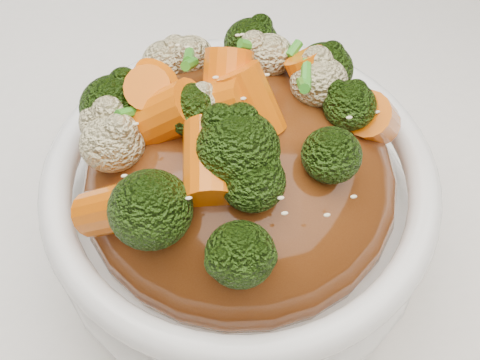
{
  "coord_description": "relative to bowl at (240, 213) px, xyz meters",
  "views": [
    {
      "loc": [
        -0.06,
        -0.2,
        1.11
      ],
      "look_at": [
        -0.03,
        0.01,
        0.82
      ],
      "focal_mm": 50.0,
      "sensor_mm": 36.0,
      "label": 1
    }
  ],
  "objects": [
    {
      "name": "tablecloth",
      "position": [
        0.03,
        -0.01,
        -0.06
      ],
      "size": [
        1.2,
        0.8,
        0.04
      ],
      "primitive_type": "cube",
      "color": "white",
      "rests_on": "dining_table"
    },
    {
      "name": "bowl",
      "position": [
        0.0,
        0.0,
        0.0
      ],
      "size": [
        0.24,
        0.24,
        0.08
      ],
      "primitive_type": null,
      "rotation": [
        0.0,
        0.0,
        -0.15
      ],
      "color": "white",
      "rests_on": "tablecloth"
    },
    {
      "name": "sauce_base",
      "position": [
        0.0,
        0.0,
        0.03
      ],
      "size": [
        0.19,
        0.19,
        0.09
      ],
      "primitive_type": "ellipsoid",
      "rotation": [
        0.0,
        0.0,
        -0.15
      ],
      "color": "#5C2C0F",
      "rests_on": "bowl"
    },
    {
      "name": "carrots",
      "position": [
        0.0,
        0.0,
        0.09
      ],
      "size": [
        0.19,
        0.19,
        0.05
      ],
      "primitive_type": null,
      "rotation": [
        0.0,
        0.0,
        -0.15
      ],
      "color": "orange",
      "rests_on": "sauce_base"
    },
    {
      "name": "broccoli",
      "position": [
        0.0,
        0.0,
        0.09
      ],
      "size": [
        0.19,
        0.19,
        0.04
      ],
      "primitive_type": null,
      "rotation": [
        0.0,
        0.0,
        -0.15
      ],
      "color": "black",
      "rests_on": "sauce_base"
    },
    {
      "name": "cauliflower",
      "position": [
        0.0,
        0.0,
        0.09
      ],
      "size": [
        0.19,
        0.19,
        0.04
      ],
      "primitive_type": null,
      "rotation": [
        0.0,
        0.0,
        -0.15
      ],
      "color": "beige",
      "rests_on": "sauce_base"
    },
    {
      "name": "scallions",
      "position": [
        0.0,
        0.0,
        0.09
      ],
      "size": [
        0.15,
        0.15,
        0.02
      ],
      "primitive_type": null,
      "rotation": [
        0.0,
        0.0,
        -0.15
      ],
      "color": "#338F21",
      "rests_on": "sauce_base"
    },
    {
      "name": "sesame_seeds",
      "position": [
        0.0,
        0.0,
        0.09
      ],
      "size": [
        0.17,
        0.17,
        0.01
      ],
      "primitive_type": null,
      "rotation": [
        0.0,
        0.0,
        -0.15
      ],
      "color": "beige",
      "rests_on": "sauce_base"
    }
  ]
}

